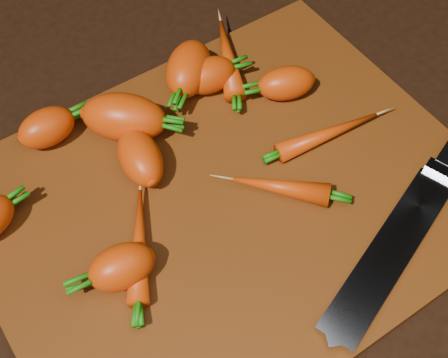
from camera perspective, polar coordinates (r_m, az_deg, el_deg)
ground at (r=0.65m, az=0.49°, el=-2.33°), size 2.00×2.00×0.01m
cutting_board at (r=0.65m, az=0.50°, el=-1.81°), size 0.50×0.40×0.01m
carrot_1 at (r=0.58m, az=-9.34°, el=-7.94°), size 0.07×0.05×0.04m
carrot_2 at (r=0.68m, az=-9.13°, el=5.58°), size 0.10×0.10×0.05m
carrot_3 at (r=0.65m, az=-7.65°, el=1.96°), size 0.06×0.08×0.04m
carrot_4 at (r=0.72m, az=-3.26°, el=10.03°), size 0.09×0.09×0.05m
carrot_5 at (r=0.69m, az=-15.91°, el=4.54°), size 0.06×0.04×0.04m
carrot_6 at (r=0.71m, az=5.70°, el=8.72°), size 0.08×0.06×0.04m
carrot_7 at (r=0.75m, az=0.34°, el=11.08°), size 0.08×0.12×0.03m
carrot_8 at (r=0.68m, az=9.53°, el=4.12°), size 0.12×0.04×0.02m
carrot_9 at (r=0.63m, az=5.20°, el=-0.76°), size 0.09×0.09×0.03m
carrot_10 at (r=0.60m, az=-7.76°, el=-5.90°), size 0.08×0.12×0.02m
carrot_11 at (r=0.72m, az=-1.34°, el=9.46°), size 0.07×0.05×0.04m
knife at (r=0.63m, az=15.82°, el=-5.04°), size 0.34×0.15×0.02m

